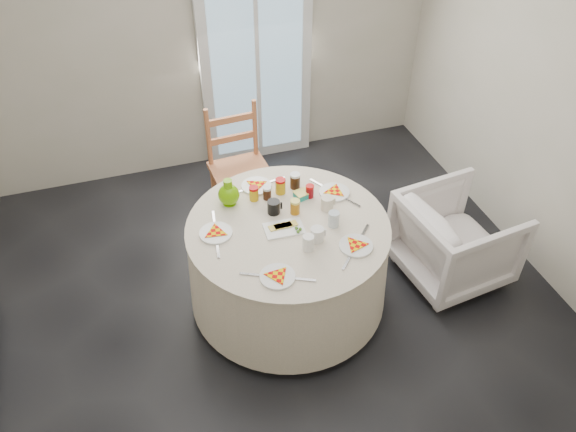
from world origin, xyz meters
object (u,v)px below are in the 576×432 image
object	(u,v)px
wooden_chair	(241,174)
green_pitcher	(228,186)
table	(288,263)
armchair	(457,234)

from	to	relation	value
wooden_chair	green_pitcher	xyz separation A→B (m)	(-0.23, -0.64, 0.40)
table	armchair	bearing A→B (deg)	-4.80
table	wooden_chair	world-z (taller)	wooden_chair
armchair	table	bearing A→B (deg)	78.32
table	green_pitcher	world-z (taller)	green_pitcher
wooden_chair	table	bearing A→B (deg)	-89.30
armchair	green_pitcher	world-z (taller)	green_pitcher
armchair	green_pitcher	distance (m)	1.69
green_pitcher	armchair	bearing A→B (deg)	-14.55
green_pitcher	table	bearing A→B (deg)	-46.43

